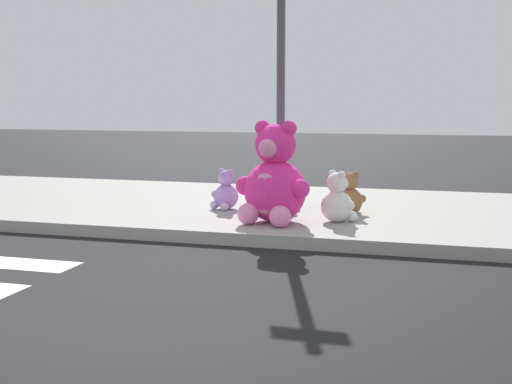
{
  "coord_description": "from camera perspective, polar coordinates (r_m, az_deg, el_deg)",
  "views": [
    {
      "loc": [
        3.12,
        -4.16,
        1.64
      ],
      "look_at": [
        0.89,
        3.6,
        0.55
      ],
      "focal_mm": 47.24,
      "sensor_mm": 36.0,
      "label": 1
    }
  ],
  "objects": [
    {
      "name": "plush_pink_large",
      "position": [
        8.29,
        1.53,
        0.86
      ],
      "size": [
        0.96,
        0.88,
        1.26
      ],
      "color": "#F22D93",
      "rests_on": "sidewalk"
    },
    {
      "name": "plush_lavender",
      "position": [
        9.36,
        -2.62,
        -0.08
      ],
      "size": [
        0.41,
        0.4,
        0.57
      ],
      "color": "#B28CD8",
      "rests_on": "sidewalk"
    },
    {
      "name": "plush_brown",
      "position": [
        9.05,
        7.92,
        -0.39
      ],
      "size": [
        0.44,
        0.4,
        0.57
      ],
      "color": "olive",
      "rests_on": "sidewalk"
    },
    {
      "name": "sign_pole",
      "position": [
        8.82,
        2.11,
        9.04
      ],
      "size": [
        0.56,
        0.11,
        3.2
      ],
      "color": "#4C4C51",
      "rests_on": "sidewalk"
    },
    {
      "name": "plush_white",
      "position": [
        8.42,
        6.95,
        -0.79
      ],
      "size": [
        0.46,
        0.46,
        0.64
      ],
      "color": "white",
      "rests_on": "sidewalk"
    },
    {
      "name": "sidewalk",
      "position": [
        9.99,
        -2.41,
        -1.33
      ],
      "size": [
        28.0,
        4.4,
        0.15
      ],
      "primitive_type": "cube",
      "color": "#9E9B93",
      "rests_on": "ground_plane"
    },
    {
      "name": "ground_plane",
      "position": [
        5.45,
        -20.18,
        -10.32
      ],
      "size": [
        60.0,
        60.0,
        0.0
      ],
      "primitive_type": "plane",
      "color": "black"
    },
    {
      "name": "plush_teal",
      "position": [
        9.51,
        2.35,
        0.26
      ],
      "size": [
        0.46,
        0.49,
        0.65
      ],
      "color": "teal",
      "rests_on": "sidewalk"
    }
  ]
}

